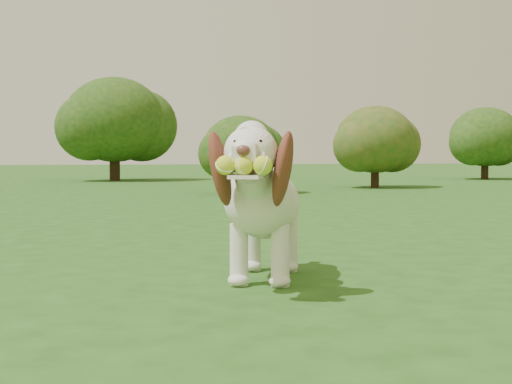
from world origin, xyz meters
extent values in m
plane|color=#214B15|center=(0.00, 0.00, 0.00)|extent=(80.00, 80.00, 0.00)
ellipsoid|color=white|center=(0.56, -0.15, 0.37)|extent=(0.54, 0.72, 0.34)
ellipsoid|color=white|center=(0.48, -0.38, 0.41)|extent=(0.43, 0.43, 0.33)
ellipsoid|color=white|center=(0.64, 0.06, 0.36)|extent=(0.39, 0.39, 0.30)
cylinder|color=white|center=(0.43, -0.50, 0.50)|extent=(0.26, 0.31, 0.26)
sphere|color=white|center=(0.39, -0.62, 0.62)|extent=(0.30, 0.30, 0.23)
sphere|color=white|center=(0.39, -0.60, 0.68)|extent=(0.20, 0.20, 0.15)
cube|color=white|center=(0.34, -0.74, 0.62)|extent=(0.14, 0.16, 0.06)
ellipsoid|color=#592D28|center=(0.31, -0.81, 0.63)|extent=(0.06, 0.05, 0.04)
cube|color=white|center=(0.34, -0.75, 0.52)|extent=(0.17, 0.18, 0.02)
ellipsoid|color=brown|center=(0.26, -0.56, 0.55)|extent=(0.20, 0.21, 0.36)
ellipsoid|color=brown|center=(0.52, -0.66, 0.55)|extent=(0.17, 0.25, 0.36)
cylinder|color=white|center=(0.69, 0.18, 0.40)|extent=(0.11, 0.17, 0.13)
cylinder|color=white|center=(0.39, -0.33, 0.15)|extent=(0.11, 0.11, 0.29)
cylinder|color=white|center=(0.58, -0.40, 0.15)|extent=(0.11, 0.11, 0.29)
cylinder|color=white|center=(0.55, 0.07, 0.15)|extent=(0.11, 0.11, 0.29)
cylinder|color=white|center=(0.73, 0.00, 0.15)|extent=(0.11, 0.11, 0.29)
sphere|color=yellow|center=(0.25, -0.76, 0.57)|extent=(0.10, 0.10, 0.08)
sphere|color=yellow|center=(0.32, -0.79, 0.57)|extent=(0.10, 0.10, 0.08)
sphere|color=yellow|center=(0.39, -0.82, 0.57)|extent=(0.10, 0.10, 0.08)
cylinder|color=#382314|center=(4.80, 8.78, 0.24)|extent=(0.15, 0.15, 0.49)
ellipsoid|color=#1A4114|center=(4.80, 8.78, 0.89)|extent=(1.46, 1.46, 1.24)
cylinder|color=#382314|center=(0.20, 13.42, 0.39)|extent=(0.24, 0.24, 0.78)
ellipsoid|color=#1A4114|center=(0.20, 13.42, 1.43)|extent=(2.33, 2.33, 1.98)
cylinder|color=#382314|center=(1.96, 7.33, 0.20)|extent=(0.12, 0.12, 0.39)
ellipsoid|color=#1A4114|center=(1.96, 7.33, 0.72)|extent=(1.18, 1.18, 1.00)
cylinder|color=#382314|center=(9.17, 12.35, 0.29)|extent=(0.18, 0.18, 0.57)
ellipsoid|color=#1A4114|center=(9.17, 12.35, 1.05)|extent=(1.72, 1.72, 1.46)
camera|label=1|loc=(-0.26, -3.59, 0.62)|focal=50.00mm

